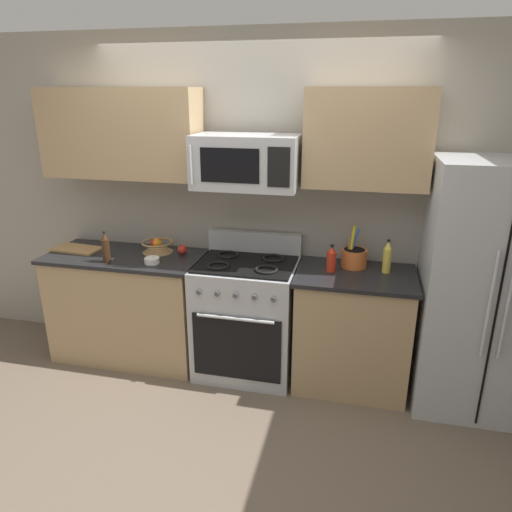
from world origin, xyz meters
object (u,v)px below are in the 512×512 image
object	(u,v)px
range_oven	(247,316)
bottle_oil	(387,257)
prep_bowl	(152,260)
cutting_board	(77,249)
apple_loose	(182,250)
bottle_soy	(106,248)
utensil_crock	(354,257)
fruit_basket	(157,246)
refrigerator	(484,289)
microwave	(246,162)
bottle_hot_sauce	(331,259)

from	to	relation	value
range_oven	bottle_oil	size ratio (longest dim) A/B	4.39
prep_bowl	cutting_board	bearing A→B (deg)	167.99
apple_loose	bottle_soy	distance (m)	0.59
range_oven	apple_loose	world-z (taller)	range_oven
utensil_crock	bottle_soy	distance (m)	1.88
fruit_basket	bottle_soy	distance (m)	0.42
refrigerator	fruit_basket	bearing A→B (deg)	176.58
cutting_board	bottle_oil	distance (m)	2.49
microwave	prep_bowl	size ratio (longest dim) A/B	6.39
refrigerator	bottle_oil	world-z (taller)	refrigerator
apple_loose	prep_bowl	size ratio (longest dim) A/B	0.66
bottle_soy	prep_bowl	bearing A→B (deg)	8.76
bottle_soy	bottle_hot_sauce	bearing A→B (deg)	6.65
refrigerator	bottle_soy	world-z (taller)	refrigerator
microwave	utensil_crock	distance (m)	1.06
cutting_board	bottle_oil	xyz separation A→B (m)	(2.49, 0.05, 0.11)
apple_loose	microwave	bearing A→B (deg)	-9.60
utensil_crock	apple_loose	distance (m)	1.36
range_oven	prep_bowl	xyz separation A→B (m)	(-0.71, -0.13, 0.46)
range_oven	refrigerator	size ratio (longest dim) A/B	0.62
utensil_crock	bottle_soy	xyz separation A→B (m)	(-1.85, -0.33, 0.04)
cutting_board	bottle_oil	bearing A→B (deg)	1.15
bottle_hot_sauce	bottle_soy	distance (m)	1.71
range_oven	refrigerator	bearing A→B (deg)	-0.59
refrigerator	bottle_oil	xyz separation A→B (m)	(-0.65, 0.09, 0.15)
microwave	bottle_hot_sauce	world-z (taller)	microwave
microwave	bottle_soy	size ratio (longest dim) A/B	3.04
range_oven	cutting_board	distance (m)	1.53
range_oven	apple_loose	xyz separation A→B (m)	(-0.56, 0.12, 0.47)
refrigerator	utensil_crock	xyz separation A→B (m)	(-0.89, 0.16, 0.11)
range_oven	utensil_crock	xyz separation A→B (m)	(0.79, 0.14, 0.51)
cutting_board	bottle_hot_sauce	distance (m)	2.10
bottle_oil	fruit_basket	bearing A→B (deg)	178.29
fruit_basket	bottle_soy	world-z (taller)	bottle_soy
range_oven	cutting_board	bearing A→B (deg)	178.98
bottle_soy	prep_bowl	size ratio (longest dim) A/B	2.10
fruit_basket	bottle_hot_sauce	xyz separation A→B (m)	(1.42, -0.12, 0.04)
prep_bowl	fruit_basket	bearing A→B (deg)	105.23
microwave	apple_loose	size ratio (longest dim) A/B	9.72
apple_loose	bottle_oil	bearing A→B (deg)	-1.66
range_oven	prep_bowl	world-z (taller)	range_oven
range_oven	microwave	xyz separation A→B (m)	(-0.00, 0.03, 1.21)
utensil_crock	bottle_hot_sauce	xyz separation A→B (m)	(-0.16, -0.13, 0.02)
bottle_oil	bottle_soy	world-z (taller)	bottle_oil
utensil_crock	bottle_oil	size ratio (longest dim) A/B	1.24
fruit_basket	prep_bowl	size ratio (longest dim) A/B	2.18
bottle_oil	cutting_board	bearing A→B (deg)	-178.85
utensil_crock	cutting_board	size ratio (longest dim) A/B	0.79
bottle_oil	bottle_hot_sauce	world-z (taller)	bottle_oil
bottle_hot_sauce	refrigerator	bearing A→B (deg)	-1.55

